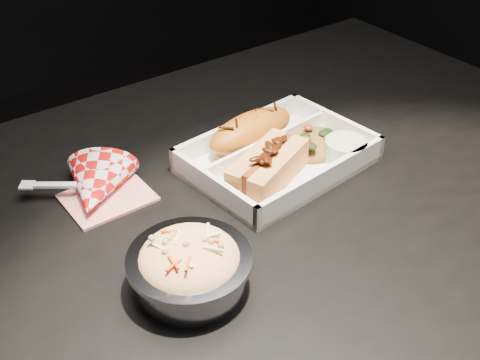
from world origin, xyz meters
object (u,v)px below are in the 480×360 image
dining_table (247,252)px  hotdog (268,165)px  fried_pastry (251,130)px  foil_coleslaw_cup (190,265)px  napkin_fork (96,187)px  food_tray (277,159)px

dining_table → hotdog: 0.13m
fried_pastry → foil_coleslaw_cup: (-0.23, -0.19, -0.00)m
hotdog → foil_coleslaw_cup: 0.21m
dining_table → hotdog: size_ratio=8.41×
napkin_fork → hotdog: bearing=7.0°
hotdog → foil_coleslaw_cup: bearing=-174.2°
dining_table → food_tray: size_ratio=4.52×
dining_table → hotdog: (0.04, 0.01, 0.12)m
foil_coleslaw_cup → food_tray: bearing=29.6°
dining_table → food_tray: (0.09, 0.04, 0.10)m
dining_table → foil_coleslaw_cup: 0.21m
napkin_fork → food_tray: bearing=17.7°
dining_table → food_tray: 0.14m
napkin_fork → fried_pastry: bearing=29.9°
napkin_fork → foil_coleslaw_cup: bearing=-50.5°
fried_pastry → hotdog: size_ratio=1.06×
hotdog → napkin_fork: (-0.20, 0.11, -0.02)m
food_tray → fried_pastry: bearing=90.0°
hotdog → fried_pastry: bearing=44.4°
foil_coleslaw_cup → napkin_fork: foil_coleslaw_cup is taller
food_tray → napkin_fork: (-0.24, 0.08, 0.01)m
fried_pastry → napkin_fork: bearing=173.7°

